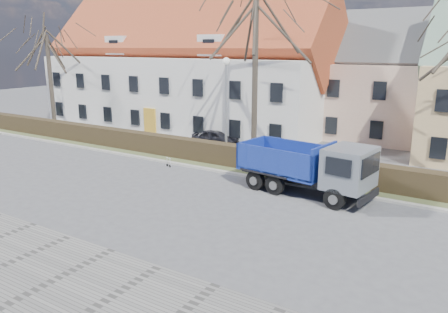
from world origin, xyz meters
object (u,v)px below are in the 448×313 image
Objects in this scene: streetlight at (226,110)px; cart_frame at (167,161)px; dump_truck at (301,166)px; parked_car_a at (216,138)px.

streetlight is 9.30× the size of cart_frame.
cart_frame is (-2.43, -3.00, -2.96)m from streetlight.
streetlight is at bearing 160.17° from dump_truck.
dump_truck is 9.86× the size of cart_frame.
dump_truck is 8.90m from cart_frame.
streetlight is (-6.40, 3.34, 1.89)m from dump_truck.
dump_truck is at bearing -137.02° from parked_car_a.
cart_frame is at bearing 172.43° from parked_car_a.
dump_truck is at bearing -2.17° from cart_frame.
dump_truck is 7.46m from streetlight.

